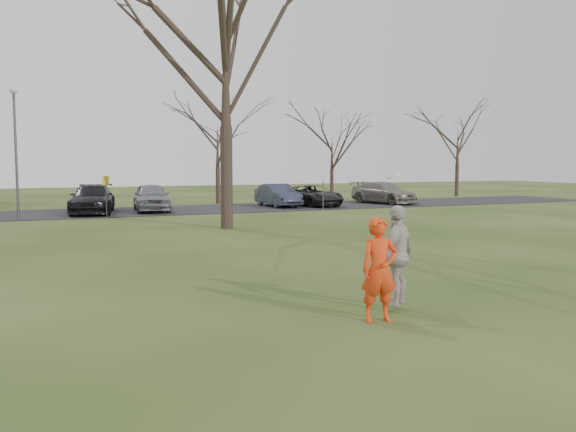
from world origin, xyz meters
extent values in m
plane|color=#1E380F|center=(0.00, 0.00, 0.00)|extent=(120.00, 120.00, 0.00)
cube|color=black|center=(0.00, 25.00, 0.02)|extent=(62.00, 6.50, 0.04)
imported|color=red|center=(-0.04, -0.05, 0.91)|extent=(0.72, 0.53, 1.81)
imported|color=black|center=(-2.41, 24.54, 0.80)|extent=(3.03, 5.50, 1.51)
imported|color=slate|center=(0.72, 24.69, 0.81)|extent=(2.29, 4.71, 1.55)
imported|color=#2D3143|center=(8.47, 25.09, 0.73)|extent=(1.61, 4.23, 1.38)
imported|color=black|center=(10.64, 24.70, 0.68)|extent=(2.71, 4.85, 1.28)
imported|color=slate|center=(15.92, 24.87, 0.74)|extent=(3.13, 5.18, 1.40)
imported|color=#C0B4AC|center=(0.69, 0.49, 1.04)|extent=(1.16, 0.98, 1.86)
cylinder|color=white|center=(0.71, 0.69, 2.48)|extent=(0.28, 0.27, 0.12)
cylinder|color=#47474C|center=(-6.00, 22.50, 3.00)|extent=(0.12, 0.12, 6.00)
sphere|color=beige|center=(-6.00, 22.50, 6.10)|extent=(0.34, 0.34, 0.34)
cylinder|color=#47474C|center=(-2.00, 22.00, 1.00)|extent=(0.06, 0.06, 2.00)
cube|color=yellow|center=(-2.00, 22.00, 1.85)|extent=(0.35, 0.35, 0.45)
cylinder|color=#47474C|center=(10.00, 22.00, 1.00)|extent=(0.06, 0.06, 2.00)
cube|color=silver|center=(10.00, 22.00, 1.85)|extent=(0.35, 0.35, 0.45)
camera|label=1|loc=(-5.56, -8.83, 2.76)|focal=37.56mm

